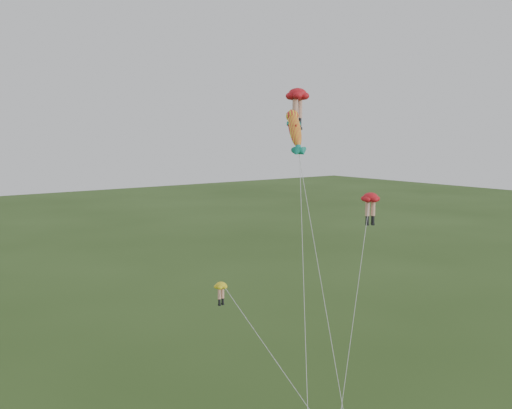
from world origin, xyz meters
TOP-DOWN VIEW (x-y plane):
  - legs_kite_red_high at (5.87, 8.66)m, footprint 9.63×12.13m
  - legs_kite_red_mid at (6.23, 1.99)m, footprint 7.03×4.30m
  - legs_kite_yellow at (-2.73, 4.84)m, footprint 2.50×10.42m
  - fish_kite at (3.53, 6.22)m, footprint 4.34×10.25m

SIDE VIEW (x-z plane):
  - legs_kite_yellow at x=-2.73m, z-range 3.55..12.45m
  - legs_kite_red_mid at x=6.23m, z-range 6.21..20.22m
  - fish_kite at x=3.53m, z-range 8.17..27.81m
  - legs_kite_red_high at x=5.87m, z-range 9.62..30.59m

